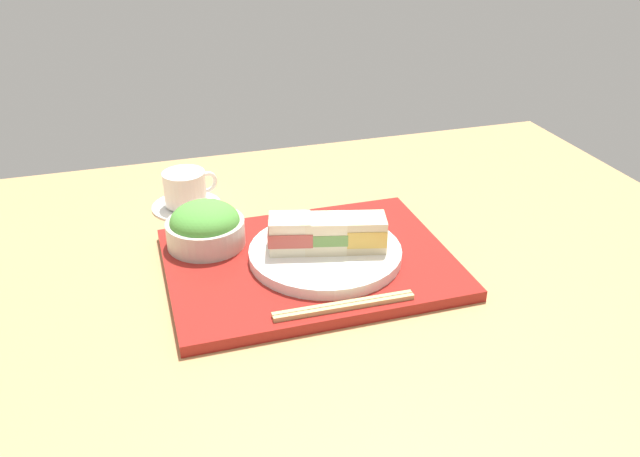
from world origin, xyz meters
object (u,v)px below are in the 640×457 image
object	(u,v)px
sandwich_plate	(327,253)
sandwich_middle	(328,233)
sandwich_far	(365,232)
coffee_cup	(186,191)
salad_bowl	(205,227)
chopsticks_pair	(344,306)
sandwich_near	(290,234)

from	to	relation	value
sandwich_plate	sandwich_middle	world-z (taller)	sandwich_middle
sandwich_far	sandwich_middle	bearing A→B (deg)	166.08
sandwich_plate	coffee_cup	size ratio (longest dim) A/B	1.86
sandwich_middle	salad_bowl	bearing A→B (deg)	150.29
chopsticks_pair	sandwich_far	bearing A→B (deg)	58.68
sandwich_near	sandwich_plate	bearing A→B (deg)	-13.92
chopsticks_pair	sandwich_plate	bearing A→B (deg)	82.11
sandwich_plate	salad_bowl	distance (cm)	20.06
sandwich_near	coffee_cup	bearing A→B (deg)	115.46
salad_bowl	coffee_cup	xyz separation A→B (cm)	(-1.02, 18.35, -1.82)
sandwich_middle	coffee_cup	size ratio (longest dim) A/B	0.60
sandwich_middle	chopsticks_pair	distance (cm)	14.29
chopsticks_pair	coffee_cup	xyz separation A→B (cm)	(-16.45, 41.81, 1.00)
sandwich_far	coffee_cup	distance (cm)	38.14
sandwich_near	sandwich_far	xyz separation A→B (cm)	(11.10, -2.75, -0.13)
sandwich_near	salad_bowl	world-z (taller)	same
sandwich_middle	chopsticks_pair	size ratio (longest dim) A/B	0.38
sandwich_near	coffee_cup	size ratio (longest dim) A/B	0.62
sandwich_near	chopsticks_pair	distance (cm)	15.94
coffee_cup	sandwich_plate	bearing A→B (deg)	-57.00
sandwich_plate	coffee_cup	bearing A→B (deg)	123.00
sandwich_middle	sandwich_far	bearing A→B (deg)	-13.92
sandwich_middle	sandwich_far	world-z (taller)	same
sandwich_near	coffee_cup	distance (cm)	29.90
chopsticks_pair	coffee_cup	bearing A→B (deg)	111.47
sandwich_far	chopsticks_pair	xyz separation A→B (cm)	(-7.43, -12.21, -3.97)
sandwich_plate	sandwich_far	bearing A→B (deg)	-13.92
sandwich_plate	sandwich_far	distance (cm)	6.68
salad_bowl	coffee_cup	size ratio (longest dim) A/B	0.98
chopsticks_pair	coffee_cup	distance (cm)	44.94
sandwich_near	chopsticks_pair	world-z (taller)	sandwich_near
sandwich_plate	sandwich_middle	xyz separation A→B (cm)	(0.00, 0.00, 3.50)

